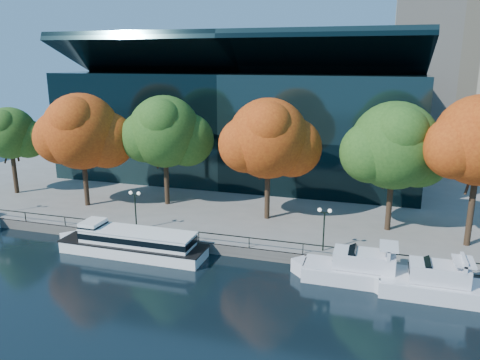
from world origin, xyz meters
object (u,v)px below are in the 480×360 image
(cruiser_far, at_px, (438,284))
(lamp_1, at_px, (135,201))
(tree_2, at_px, (166,133))
(tree_0, at_px, (10,134))
(lamp_2, at_px, (324,220))
(tree_3, at_px, (270,140))
(cruiser_near, at_px, (364,270))
(tour_boat, at_px, (129,242))
(tree_1, at_px, (83,133))
(tree_4, at_px, (396,148))

(cruiser_far, xyz_separation_m, lamp_1, (-28.32, 4.21, 2.86))
(tree_2, relative_size, lamp_1, 3.21)
(tree_0, distance_m, lamp_2, 41.38)
(tree_3, xyz_separation_m, lamp_2, (6.83, -7.16, -5.65))
(lamp_1, bearing_deg, lamp_2, 0.00)
(tree_2, bearing_deg, cruiser_near, -27.35)
(tour_boat, distance_m, tree_1, 16.53)
(tree_4, height_order, lamp_2, tree_4)
(tree_0, relative_size, lamp_1, 2.75)
(tree_0, bearing_deg, tree_1, -9.20)
(tree_0, bearing_deg, cruiser_near, -13.68)
(cruiser_near, bearing_deg, tour_boat, -178.76)
(tree_3, xyz_separation_m, tree_4, (12.62, 0.15, -0.11))
(tree_3, bearing_deg, lamp_2, -46.37)
(tree_0, distance_m, tree_2, 20.96)
(tree_1, height_order, tree_2, tree_1)
(tree_0, bearing_deg, tour_boat, -26.21)
(tour_boat, distance_m, lamp_1, 4.85)
(tree_2, bearing_deg, cruiser_far, -24.18)
(tour_boat, relative_size, lamp_1, 3.84)
(tree_4, distance_m, lamp_1, 26.42)
(cruiser_near, relative_size, cruiser_far, 1.12)
(tree_0, relative_size, tree_1, 0.84)
(tree_2, bearing_deg, lamp_2, -24.13)
(cruiser_near, xyz_separation_m, cruiser_far, (5.55, -0.90, 0.03))
(tree_3, bearing_deg, cruiser_near, -44.63)
(tree_2, height_order, tree_4, tree_4)
(tour_boat, relative_size, tree_4, 1.19)
(tour_boat, height_order, lamp_1, lamp_1)
(lamp_1, height_order, lamp_2, same)
(tree_1, distance_m, lamp_1, 12.32)
(cruiser_far, bearing_deg, tree_1, 165.57)
(tree_0, height_order, tree_1, tree_1)
(lamp_1, bearing_deg, tree_3, 30.51)
(tree_0, height_order, tree_3, tree_3)
(tree_1, height_order, tree_3, tree_1)
(tour_boat, distance_m, tree_0, 26.48)
(cruiser_far, distance_m, tree_1, 39.92)
(cruiser_far, xyz_separation_m, tree_2, (-28.88, 12.96, 8.45))
(tree_0, height_order, lamp_1, tree_0)
(tree_0, xyz_separation_m, lamp_1, (21.46, -7.45, -4.69))
(cruiser_far, bearing_deg, cruiser_near, 170.83)
(tour_boat, height_order, tree_3, tree_3)
(lamp_2, bearing_deg, cruiser_far, -24.27)
(tree_1, height_order, tree_4, tree_1)
(tree_1, height_order, lamp_1, tree_1)
(tree_0, bearing_deg, lamp_1, -19.14)
(lamp_1, bearing_deg, tree_0, 160.86)
(tree_3, relative_size, tree_4, 1.00)
(tree_2, distance_m, tree_3, 12.81)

